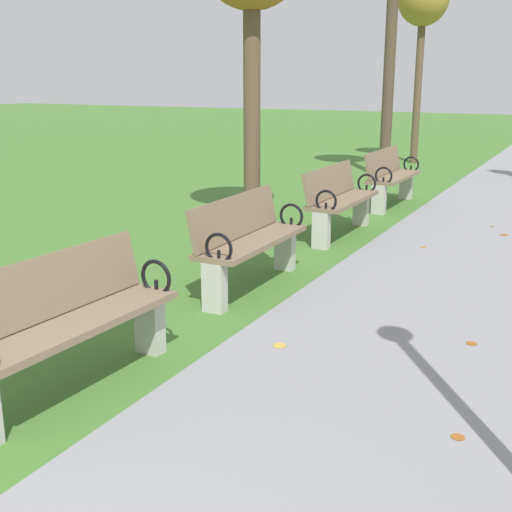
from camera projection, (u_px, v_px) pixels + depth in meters
park_bench_2 at (69, 320)px, 4.23m from camera, size 0.54×1.62×0.90m
park_bench_3 at (248, 240)px, 6.34m from camera, size 0.48×1.60×0.90m
park_bench_4 at (339, 199)px, 8.47m from camera, size 0.47×1.60×0.90m
park_bench_5 at (391, 176)px, 10.48m from camera, size 0.49×1.61×0.90m
tree_3 at (423, 2)px, 15.02m from camera, size 1.18×1.18×4.44m
scattered_leaves at (275, 305)px, 5.93m from camera, size 4.43×13.94×0.02m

